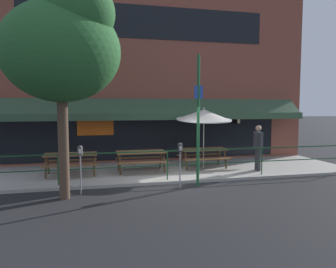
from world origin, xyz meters
name	(u,v)px	position (x,y,z in m)	size (l,w,h in m)	color
ground_plane	(170,184)	(0.00, 0.00, 0.00)	(120.00, 120.00, 0.00)	#232326
patio_deck	(157,171)	(0.00, 2.00, 0.05)	(15.00, 4.00, 0.10)	#ADA89E
restaurant_building	(147,66)	(0.00, 4.23, 4.29)	(15.00, 1.60, 8.66)	brown
patio_railing	(167,159)	(0.00, 0.30, 0.80)	(13.84, 0.04, 0.97)	#194723
picnic_table_left	(71,158)	(-3.15, 1.75, 0.71)	(1.80, 1.42, 0.76)	brown
picnic_table_centre	(141,156)	(-0.65, 1.75, 0.71)	(1.80, 1.42, 0.76)	brown
picnic_table_right	(203,153)	(1.84, 1.97, 0.71)	(1.80, 1.42, 0.76)	brown
patio_umbrella_right	(204,115)	(1.84, 1.93, 2.18)	(2.14, 2.14, 2.38)	#B7B2A8
pedestrian_walking	(258,145)	(3.66, 0.97, 1.06)	(0.29, 0.62, 1.71)	#333338
parking_meter_near	(80,155)	(-2.75, -0.57, 1.15)	(0.15, 0.16, 1.42)	gray
parking_meter_far	(180,152)	(0.18, -0.60, 1.15)	(0.15, 0.16, 1.42)	gray
street_sign_pole	(198,120)	(0.81, -0.45, 2.11)	(0.28, 0.09, 4.11)	#1E6033
street_tree_curbside	(64,45)	(-3.09, -0.96, 4.13)	(3.15, 2.83, 5.78)	brown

